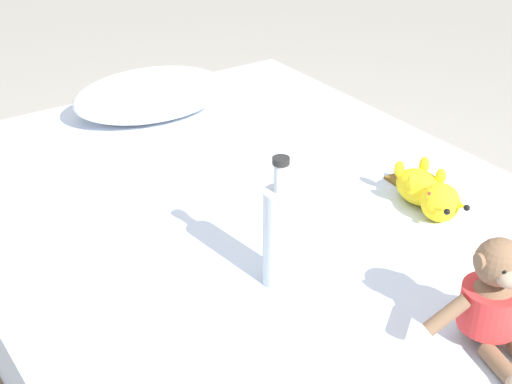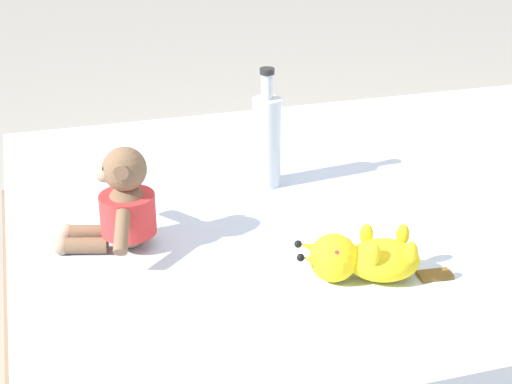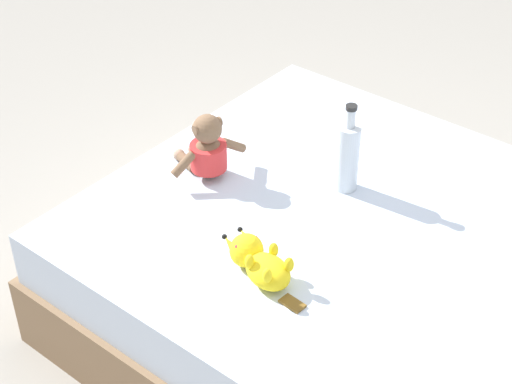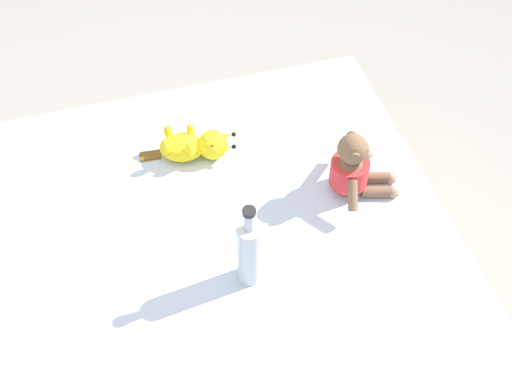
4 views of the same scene
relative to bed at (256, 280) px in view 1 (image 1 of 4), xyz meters
name	(u,v)px [view 1 (image 1 of 4)]	position (x,y,z in m)	size (l,w,h in m)	color
ground_plane	(256,342)	(0.00, 0.00, -0.23)	(16.00, 16.00, 0.00)	#9E998E
bed	(256,280)	(0.00, 0.00, 0.00)	(1.48, 1.96, 0.46)	#846647
pillow	(151,95)	(0.05, 0.70, 0.31)	(0.55, 0.37, 0.16)	white
plush_monkey	(495,303)	(0.09, -0.70, 0.33)	(0.28, 0.24, 0.24)	brown
plush_yellow_creature	(428,193)	(0.37, -0.25, 0.28)	(0.16, 0.33, 0.10)	yellow
glass_bottle	(280,234)	(-0.14, -0.29, 0.36)	(0.07, 0.07, 0.31)	silver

